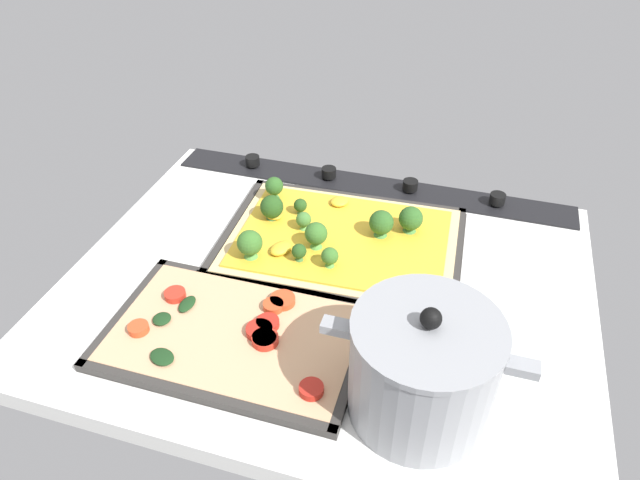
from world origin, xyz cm
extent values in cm
cube|color=silver|center=(0.00, 0.00, -1.50)|extent=(78.72, 63.52, 3.00)
cube|color=black|center=(0.00, -28.26, 0.40)|extent=(75.57, 7.00, 0.80)
cylinder|color=black|center=(-23.62, -28.26, 1.70)|extent=(2.80, 2.80, 1.80)
cylinder|color=black|center=(-7.87, -28.26, 1.70)|extent=(2.80, 2.80, 1.80)
cylinder|color=black|center=(7.87, -28.26, 1.70)|extent=(2.80, 2.80, 1.80)
cylinder|color=black|center=(23.62, -28.26, 1.70)|extent=(2.80, 2.80, 1.80)
cube|color=#33302D|center=(0.26, -9.06, 0.25)|extent=(39.90, 29.91, 0.50)
cube|color=#33302D|center=(0.81, -22.64, 0.65)|extent=(38.81, 2.75, 1.30)
cube|color=#33302D|center=(-0.28, 4.52, 0.65)|extent=(38.81, 2.75, 1.30)
cube|color=#33302D|center=(-18.52, -9.81, 0.65)|extent=(2.33, 28.41, 1.30)
cube|color=#33302D|center=(19.04, -8.31, 0.65)|extent=(2.33, 28.41, 1.30)
cube|color=#D3B77F|center=(0.26, -9.06, 1.00)|extent=(37.40, 27.42, 1.00)
cube|color=gold|center=(0.26, -9.06, 1.70)|extent=(34.39, 24.70, 0.40)
cone|color=#5B9F46|center=(3.36, -5.29, 2.55)|extent=(1.99, 1.99, 1.30)
sphere|color=#386B28|center=(3.36, -5.29, 4.56)|extent=(3.62, 3.62, 3.62)
cone|color=#427635|center=(8.66, -13.38, 2.33)|extent=(1.26, 1.26, 0.85)
sphere|color=#264C1C|center=(8.66, -13.38, 3.61)|extent=(2.29, 2.29, 2.29)
cone|color=#4D8B3F|center=(14.61, -16.68, 2.54)|extent=(1.78, 1.78, 1.28)
sphere|color=#2D5B23|center=(14.61, -16.68, 4.39)|extent=(3.23, 3.23, 3.23)
cone|color=#427635|center=(12.84, -10.75, 2.31)|extent=(2.17, 2.17, 0.81)
sphere|color=#264C1C|center=(12.84, -10.75, 4.19)|extent=(3.94, 3.94, 3.94)
cone|color=#68AD54|center=(6.76, -9.34, 2.37)|extent=(1.39, 1.39, 0.94)
sphere|color=#427533|center=(6.76, -9.34, 3.78)|extent=(2.53, 2.53, 2.53)
cone|color=#4D8B3F|center=(-10.16, -13.82, 2.43)|extent=(2.17, 2.17, 1.06)
sphere|color=#2D5B23|center=(-10.16, -13.82, 4.43)|extent=(3.94, 3.94, 3.94)
cone|color=#5B9F46|center=(-0.27, -1.40, 2.37)|extent=(1.47, 1.47, 0.94)
sphere|color=#386B28|center=(-0.27, -1.40, 3.84)|extent=(2.67, 2.67, 2.67)
cone|color=#427635|center=(4.91, -1.43, 2.33)|extent=(1.27, 1.27, 0.85)
sphere|color=#264C1C|center=(4.91, -1.43, 3.62)|extent=(2.31, 2.31, 2.31)
cone|color=#4D8B3F|center=(-5.80, -11.27, 2.44)|extent=(2.20, 2.20, 1.08)
sphere|color=#2D5B23|center=(-5.80, -11.27, 4.48)|extent=(3.99, 3.99, 3.99)
cone|color=#5B9F46|center=(12.37, 0.25, 2.53)|extent=(2.18, 2.18, 1.26)
sphere|color=#386B28|center=(12.37, 0.25, 4.65)|extent=(3.96, 3.96, 3.96)
ellipsoid|color=gold|center=(-10.10, -15.72, 2.32)|extent=(3.77, 3.71, 0.98)
ellipsoid|color=gold|center=(12.58, -10.89, 2.32)|extent=(2.91, 2.40, 0.98)
ellipsoid|color=gold|center=(8.31, -2.62, 2.50)|extent=(4.24, 4.83, 1.41)
ellipsoid|color=gold|center=(3.03, -18.20, 2.40)|extent=(4.35, 4.42, 1.16)
cube|color=#33302D|center=(8.66, 15.09, 0.25)|extent=(34.86, 22.26, 0.50)
cube|color=#33302D|center=(8.64, 4.58, 0.65)|extent=(34.83, 1.25, 1.30)
cube|color=#33302D|center=(8.67, 25.59, 0.65)|extent=(34.83, 1.25, 1.30)
cube|color=#33302D|center=(-8.15, 15.11, 0.65)|extent=(1.23, 22.21, 1.30)
cube|color=#33302D|center=(25.47, 15.07, 0.65)|extent=(1.23, 22.21, 1.30)
cube|color=tan|center=(8.66, 15.09, 0.95)|extent=(32.45, 19.86, 0.90)
cylinder|color=#B22319|center=(4.76, 12.66, 1.90)|extent=(3.20, 3.20, 1.00)
cylinder|color=#B22319|center=(-4.25, 21.47, 1.90)|extent=(3.06, 3.06, 1.00)
cylinder|color=#D14723|center=(21.13, 18.60, 1.90)|extent=(2.79, 2.79, 1.00)
cylinder|color=#D14723|center=(4.33, 7.83, 1.90)|extent=(3.62, 3.62, 1.00)
cylinder|color=#D14723|center=(5.19, 9.28, 1.90)|extent=(2.93, 2.93, 1.00)
cylinder|color=red|center=(19.58, 11.21, 1.90)|extent=(3.06, 3.06, 1.00)
cylinder|color=#B22319|center=(5.36, 14.25, 1.90)|extent=(3.63, 3.63, 1.00)
cylinder|color=#B22319|center=(4.07, 15.62, 1.90)|extent=(3.22, 3.22, 1.00)
cylinder|color=red|center=(4.03, 15.53, 1.90)|extent=(3.60, 3.60, 1.00)
ellipsoid|color=#193819|center=(15.66, 22.07, 1.80)|extent=(4.28, 3.75, 0.60)
ellipsoid|color=#193819|center=(19.06, 16.02, 1.80)|extent=(3.53, 3.56, 0.60)
ellipsoid|color=#193819|center=(17.08, 12.36, 1.80)|extent=(2.08, 3.54, 0.60)
cylinder|color=gray|center=(-16.78, 18.77, 6.52)|extent=(16.85, 16.85, 13.04)
cylinder|color=gray|center=(-16.78, 18.77, 13.44)|extent=(17.18, 17.18, 0.80)
sphere|color=black|center=(-16.78, 18.77, 15.04)|extent=(2.40, 2.40, 2.40)
cube|color=gray|center=(-27.00, 18.77, 10.70)|extent=(3.60, 2.00, 1.20)
cube|color=gray|center=(-6.56, 18.77, 10.70)|extent=(3.60, 2.00, 1.20)
camera|label=1|loc=(-17.92, 63.18, 58.57)|focal=32.20mm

